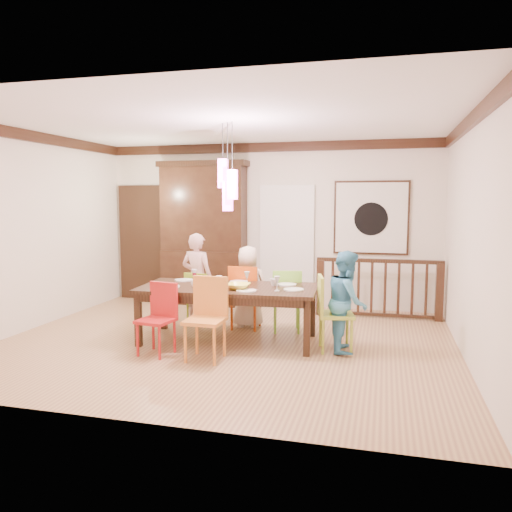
% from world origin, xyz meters
% --- Properties ---
extents(floor, '(6.00, 6.00, 0.00)m').
position_xyz_m(floor, '(0.00, 0.00, 0.00)').
color(floor, '#976949').
rests_on(floor, ground).
extents(ceiling, '(6.00, 6.00, 0.00)m').
position_xyz_m(ceiling, '(0.00, 0.00, 2.90)').
color(ceiling, white).
rests_on(ceiling, wall_back).
extents(wall_back, '(6.00, 0.00, 6.00)m').
position_xyz_m(wall_back, '(0.00, 2.50, 1.45)').
color(wall_back, beige).
rests_on(wall_back, floor).
extents(wall_left, '(0.00, 5.00, 5.00)m').
position_xyz_m(wall_left, '(-3.00, 0.00, 1.45)').
color(wall_left, beige).
rests_on(wall_left, floor).
extents(wall_right, '(0.00, 5.00, 5.00)m').
position_xyz_m(wall_right, '(3.00, 0.00, 1.45)').
color(wall_right, beige).
rests_on(wall_right, floor).
extents(crown_molding, '(6.00, 5.00, 0.16)m').
position_xyz_m(crown_molding, '(0.00, 0.00, 2.82)').
color(crown_molding, black).
rests_on(crown_molding, wall_back).
extents(panel_door, '(1.04, 0.07, 2.24)m').
position_xyz_m(panel_door, '(-2.40, 2.45, 1.05)').
color(panel_door, black).
rests_on(panel_door, wall_back).
extents(white_doorway, '(0.97, 0.05, 2.22)m').
position_xyz_m(white_doorway, '(0.35, 2.46, 1.05)').
color(white_doorway, silver).
rests_on(white_doorway, wall_back).
extents(painting, '(1.25, 0.06, 1.25)m').
position_xyz_m(painting, '(1.80, 2.46, 1.60)').
color(painting, black).
rests_on(painting, wall_back).
extents(pendant_cluster, '(0.27, 0.21, 1.14)m').
position_xyz_m(pendant_cluster, '(0.02, 0.06, 2.11)').
color(pendant_cluster, '#EF47AA').
rests_on(pendant_cluster, ceiling).
extents(dining_table, '(2.42, 1.22, 0.75)m').
position_xyz_m(dining_table, '(0.02, 0.06, 0.68)').
color(dining_table, black).
rests_on(dining_table, floor).
extents(chair_far_left, '(0.41, 0.41, 0.82)m').
position_xyz_m(chair_far_left, '(-0.65, 0.80, 0.47)').
color(chair_far_left, '#8BB023').
rests_on(chair_far_left, floor).
extents(chair_far_mid, '(0.44, 0.44, 0.95)m').
position_xyz_m(chair_far_mid, '(0.07, 0.78, 0.54)').
color(chair_far_mid, '#BA420B').
rests_on(chair_far_mid, floor).
extents(chair_far_right, '(0.50, 0.50, 0.91)m').
position_xyz_m(chair_far_right, '(0.68, 0.77, 0.52)').
color(chair_far_right, '#7FCE3B').
rests_on(chair_far_right, floor).
extents(chair_near_left, '(0.46, 0.46, 0.88)m').
position_xyz_m(chair_near_left, '(-0.67, -0.72, 0.50)').
color(chair_near_left, '#AF1B1B').
rests_on(chair_near_left, floor).
extents(chair_near_mid, '(0.45, 0.45, 0.98)m').
position_xyz_m(chair_near_mid, '(-0.01, -0.76, 0.56)').
color(chair_near_mid, orange).
rests_on(chair_near_mid, floor).
extents(chair_end_right, '(0.51, 0.51, 0.95)m').
position_xyz_m(chair_end_right, '(1.46, 0.00, 0.55)').
color(chair_end_right, '#A2B938').
rests_on(chair_end_right, floor).
extents(china_hutch, '(1.64, 0.46, 2.59)m').
position_xyz_m(china_hutch, '(-1.16, 2.30, 1.30)').
color(china_hutch, black).
rests_on(china_hutch, floor).
extents(balustrade, '(1.99, 0.12, 0.96)m').
position_xyz_m(balustrade, '(1.96, 1.95, 0.50)').
color(balustrade, black).
rests_on(balustrade, floor).
extents(person_far_left, '(0.55, 0.40, 1.40)m').
position_xyz_m(person_far_left, '(-0.75, 0.91, 0.70)').
color(person_far_left, beige).
rests_on(person_far_left, floor).
extents(person_far_mid, '(0.65, 0.48, 1.23)m').
position_xyz_m(person_far_mid, '(0.07, 0.87, 0.61)').
color(person_far_mid, beige).
rests_on(person_far_mid, floor).
extents(person_end_right, '(0.55, 0.67, 1.28)m').
position_xyz_m(person_end_right, '(1.60, 0.03, 0.64)').
color(person_end_right, '#4496C0').
rests_on(person_end_right, floor).
extents(serving_bowl, '(0.33, 0.33, 0.08)m').
position_xyz_m(serving_bowl, '(0.21, -0.10, 0.79)').
color(serving_bowl, yellow).
rests_on(serving_bowl, dining_table).
extents(small_bowl, '(0.23, 0.23, 0.06)m').
position_xyz_m(small_bowl, '(-0.12, 0.14, 0.78)').
color(small_bowl, white).
rests_on(small_bowl, dining_table).
extents(cup_left, '(0.14, 0.14, 0.09)m').
position_xyz_m(cup_left, '(-0.38, -0.10, 0.80)').
color(cup_left, silver).
rests_on(cup_left, dining_table).
extents(cup_right, '(0.14, 0.14, 0.10)m').
position_xyz_m(cup_right, '(0.60, 0.26, 0.80)').
color(cup_right, silver).
rests_on(cup_right, dining_table).
extents(plate_far_left, '(0.26, 0.26, 0.01)m').
position_xyz_m(plate_far_left, '(-0.75, 0.37, 0.76)').
color(plate_far_left, white).
rests_on(plate_far_left, dining_table).
extents(plate_far_mid, '(0.26, 0.26, 0.01)m').
position_xyz_m(plate_far_mid, '(0.06, 0.42, 0.76)').
color(plate_far_mid, white).
rests_on(plate_far_mid, dining_table).
extents(plate_far_right, '(0.26, 0.26, 0.01)m').
position_xyz_m(plate_far_right, '(0.76, 0.37, 0.76)').
color(plate_far_right, white).
rests_on(plate_far_right, dining_table).
extents(plate_near_left, '(0.26, 0.26, 0.01)m').
position_xyz_m(plate_near_left, '(-0.71, -0.18, 0.76)').
color(plate_near_left, white).
rests_on(plate_near_left, dining_table).
extents(plate_near_mid, '(0.26, 0.26, 0.01)m').
position_xyz_m(plate_near_mid, '(0.35, -0.21, 0.76)').
color(plate_near_mid, white).
rests_on(plate_near_mid, dining_table).
extents(plate_end_right, '(0.26, 0.26, 0.01)m').
position_xyz_m(plate_end_right, '(0.92, 0.02, 0.76)').
color(plate_end_right, white).
rests_on(plate_end_right, dining_table).
extents(wine_glass_a, '(0.08, 0.08, 0.19)m').
position_xyz_m(wine_glass_a, '(-0.52, 0.21, 0.84)').
color(wine_glass_a, '#590C19').
rests_on(wine_glass_a, dining_table).
extents(wine_glass_b, '(0.08, 0.08, 0.19)m').
position_xyz_m(wine_glass_b, '(0.24, 0.20, 0.84)').
color(wine_glass_b, silver).
rests_on(wine_glass_b, dining_table).
extents(wine_glass_c, '(0.08, 0.08, 0.19)m').
position_xyz_m(wine_glass_c, '(-0.00, -0.24, 0.84)').
color(wine_glass_c, '#590C19').
rests_on(wine_glass_c, dining_table).
extents(wine_glass_d, '(0.08, 0.08, 0.19)m').
position_xyz_m(wine_glass_d, '(0.72, -0.09, 0.84)').
color(wine_glass_d, silver).
rests_on(wine_glass_d, dining_table).
extents(napkin, '(0.18, 0.14, 0.01)m').
position_xyz_m(napkin, '(-0.03, -0.33, 0.76)').
color(napkin, '#D83359').
rests_on(napkin, dining_table).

